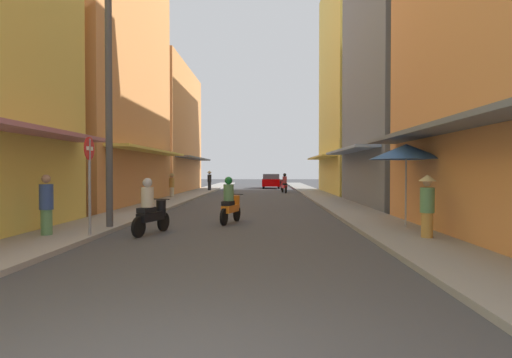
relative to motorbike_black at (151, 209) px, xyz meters
name	(u,v)px	position (x,y,z in m)	size (l,w,h in m)	color
ground_plane	(253,198)	(2.34, 15.14, -0.70)	(120.40, 120.40, 0.00)	#424244
sidewalk_left	(182,197)	(-2.20, 15.14, -0.64)	(2.02, 62.73, 0.12)	#9E9991
sidewalk_right	(324,198)	(6.87, 15.14, -0.64)	(2.02, 62.73, 0.12)	gray
building_left_mid	(86,49)	(-6.20, 10.11, 7.42)	(7.05, 11.99, 16.26)	#D88C4C
building_left_far	(154,130)	(-6.20, 23.06, 4.45)	(7.05, 12.40, 10.33)	#D88C4C
building_right_mid	(419,73)	(10.87, 9.69, 5.98)	(7.05, 9.33, 13.39)	slate
building_right_far	(367,85)	(10.87, 20.46, 7.55)	(7.05, 10.59, 16.53)	#EFD159
motorbike_black	(151,209)	(0.00, 0.00, 0.00)	(0.72, 1.75, 1.58)	black
motorbike_maroon	(281,185)	(4.60, 26.81, -0.20)	(0.55, 1.81, 0.96)	black
motorbike_red	(284,184)	(4.64, 21.88, 0.00)	(0.58, 1.80, 1.58)	black
motorbike_orange	(230,203)	(2.00, 2.48, 0.00)	(0.68, 1.77, 1.58)	black
parked_car	(271,181)	(3.69, 30.43, 0.04)	(1.81, 4.12, 1.45)	#8C0000
pedestrian_foreground	(209,180)	(-1.66, 23.98, 0.29)	(0.44, 0.44, 1.77)	#262628
pedestrian_far	(46,207)	(-2.47, -0.91, 0.14)	(0.34, 0.34, 1.68)	#598C59
pedestrian_midway	(427,204)	(7.21, -1.10, 0.24)	(0.44, 0.44, 1.68)	#BF8C3F
pedestrian_crossing	(172,184)	(-2.85, 14.99, 0.22)	(0.44, 0.44, 1.63)	beige
vendor_umbrella	(406,152)	(7.31, 0.79, 1.63)	(2.12, 2.12, 2.56)	#99999E
utility_pole	(109,96)	(-1.43, 0.71, 3.28)	(0.20, 1.20, 7.81)	#4C4C4F
street_sign_no_entry	(89,173)	(-1.33, -0.91, 1.01)	(0.07, 0.60, 2.65)	gray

